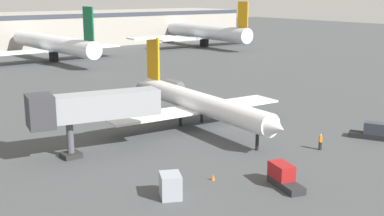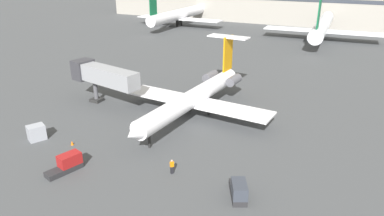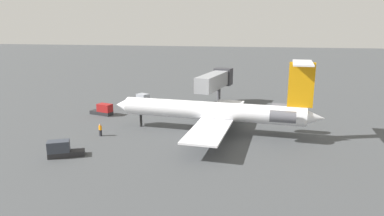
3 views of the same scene
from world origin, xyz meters
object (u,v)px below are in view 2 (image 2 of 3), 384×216
baggage_tug_lead (239,190)px  traffic_cone_near (72,143)px  regional_jet (196,95)px  jet_bridge (101,75)px  baggage_tug_trailing (67,164)px  ground_crew_marshaller (172,166)px  parked_airliner_west_end (179,15)px  cargo_container_uld (36,133)px  parked_airliner_west_mid (322,26)px

baggage_tug_lead → traffic_cone_near: size_ratio=7.65×
regional_jet → traffic_cone_near: (-9.96, -15.47, -2.92)m
jet_bridge → baggage_tug_trailing: bearing=-61.6°
ground_crew_marshaller → baggage_tug_lead: baggage_tug_lead is taller
jet_bridge → ground_crew_marshaller: (20.21, -13.11, -4.05)m
ground_crew_marshaller → parked_airliner_west_end: 97.24m
baggage_tug_trailing → parked_airliner_west_end: (-34.81, 90.51, 3.31)m
cargo_container_uld → regional_jet: bearing=47.3°
ground_crew_marshaller → parked_airliner_west_mid: bearing=87.0°
traffic_cone_near → parked_airliner_west_end: bearing=109.8°
traffic_cone_near → parked_airliner_west_end: parked_airliner_west_end is taller
regional_jet → parked_airliner_west_end: bearing=120.2°
jet_bridge → parked_airliner_west_end: parked_airliner_west_end is taller
baggage_tug_lead → baggage_tug_trailing: same height
ground_crew_marshaller → baggage_tug_lead: bearing=-6.4°
jet_bridge → traffic_cone_near: (5.70, -13.02, -4.63)m
jet_bridge → baggage_tug_trailing: size_ratio=3.19×
jet_bridge → cargo_container_uld: jet_bridge is taller
ground_crew_marshaller → baggage_tug_trailing: baggage_tug_trailing is taller
baggage_tug_trailing → parked_airliner_west_mid: 88.22m
baggage_tug_trailing → traffic_cone_near: baggage_tug_trailing is taller
traffic_cone_near → parked_airliner_west_end: (-30.92, 85.81, 3.87)m
regional_jet → parked_airliner_west_mid: 67.30m
cargo_container_uld → baggage_tug_trailing: bearing=-23.0°
traffic_cone_near → parked_airliner_west_mid: size_ratio=0.01×
regional_jet → traffic_cone_near: 18.63m
baggage_tug_trailing → parked_airliner_west_mid: bearing=80.2°
parked_airliner_west_mid → regional_jet: bearing=-97.6°
baggage_tug_lead → baggage_tug_trailing: (-18.54, -3.71, 0.00)m
ground_crew_marshaller → cargo_container_uld: size_ratio=0.66×
jet_bridge → parked_airliner_west_mid: bearing=70.4°
cargo_container_uld → traffic_cone_near: bearing=9.6°
regional_jet → parked_airliner_west_end: parked_airliner_west_end is taller
parked_airliner_west_end → parked_airliner_west_mid: (49.82, -3.65, 0.08)m
jet_bridge → ground_crew_marshaller: 24.43m
baggage_tug_trailing → cargo_container_uld: bearing=157.0°
jet_bridge → traffic_cone_near: bearing=-66.4°
parked_airliner_west_end → jet_bridge: bearing=-70.9°
traffic_cone_near → parked_airliner_west_mid: parked_airliner_west_mid is taller
regional_jet → jet_bridge: bearing=-171.1°
cargo_container_uld → parked_airliner_west_mid: 86.50m
jet_bridge → cargo_container_uld: 14.43m
ground_crew_marshaller → traffic_cone_near: bearing=179.6°
cargo_container_uld → traffic_cone_near: size_ratio=4.69×
baggage_tug_trailing → parked_airliner_west_mid: parked_airliner_west_mid is taller
jet_bridge → traffic_cone_near: 14.94m
regional_jet → cargo_container_uld: (-15.10, -16.34, -2.20)m
baggage_tug_trailing → traffic_cone_near: (-3.89, 4.70, -0.56)m
traffic_cone_near → parked_airliner_west_end: 91.30m
baggage_tug_lead → parked_airliner_west_mid: 83.30m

